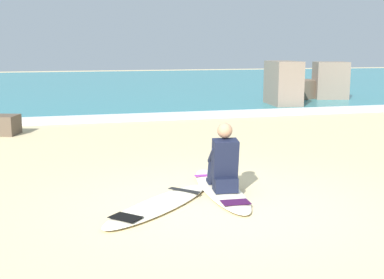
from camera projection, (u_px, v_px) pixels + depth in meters
name	position (u px, v px, depth m)	size (l,w,h in m)	color
ground_plane	(224.00, 207.00, 6.51)	(80.00, 80.00, 0.00)	beige
sea	(93.00, 84.00, 27.43)	(80.00, 28.00, 0.10)	teal
breaking_foam	(129.00, 117.00, 14.43)	(80.00, 0.90, 0.11)	white
surfboard_main	(220.00, 189.00, 7.21)	(0.67, 2.40, 0.08)	#EFE5C6
surfer_seated	(224.00, 164.00, 7.01)	(0.42, 0.73, 0.95)	black
surfboard_spare_near	(159.00, 204.00, 6.50)	(1.94, 1.90, 0.08)	#EFE5C6
rock_outcrop_distant	(305.00, 85.00, 18.40)	(3.91, 3.44, 1.58)	#756656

